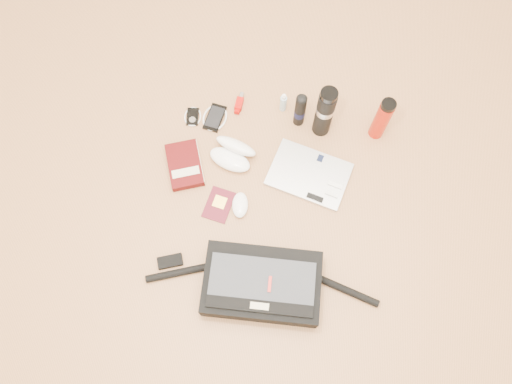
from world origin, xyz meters
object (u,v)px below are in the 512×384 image
Objects in this scene: messenger_bag at (261,284)px; laptop at (309,175)px; book at (185,165)px; thermos_red at (382,119)px; thermos_black at (325,112)px.

messenger_bag is 2.45× the size of laptop.
book is 0.98× the size of thermos_red.
thermos_red is at bearing -1.29° from book.
book reaches higher than laptop.
laptop is 0.38m from thermos_red.
laptop is 1.52× the size of thermos_red.
thermos_black is (0.03, 0.23, 0.13)m from laptop.
thermos_red is (0.24, 0.01, -0.02)m from thermos_black.
messenger_bag is at bearing -91.32° from laptop.
thermos_black is at bearing 75.27° from messenger_bag.
thermos_red reaches higher than laptop.
book is at bearing -155.91° from thermos_black.
messenger_bag reaches higher than book.
messenger_bag is 3.13× the size of thermos_black.
thermos_black is 1.19× the size of thermos_red.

